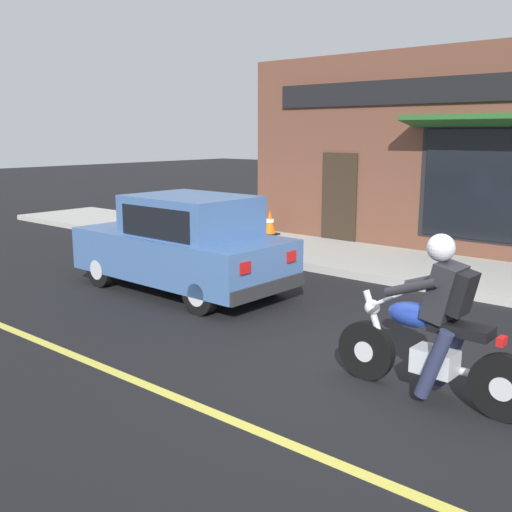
{
  "coord_description": "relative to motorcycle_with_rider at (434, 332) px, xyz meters",
  "views": [
    {
      "loc": [
        -5.44,
        -2.86,
        2.52
      ],
      "look_at": [
        0.41,
        2.08,
        0.95
      ],
      "focal_mm": 42.0,
      "sensor_mm": 36.0,
      "label": 1
    }
  ],
  "objects": [
    {
      "name": "lane_stripe",
      "position": [
        -1.59,
        3.66,
        -0.67
      ],
      "size": [
        0.12,
        19.8,
        0.01
      ],
      "primitive_type": "cube",
      "color": "#D1C64C",
      "rests_on": "ground"
    },
    {
      "name": "motorcycle_with_rider",
      "position": [
        0.0,
        0.0,
        0.0
      ],
      "size": [
        0.56,
        2.02,
        1.62
      ],
      "color": "black",
      "rests_on": "ground"
    },
    {
      "name": "sidewalk_curb",
      "position": [
        4.99,
        3.66,
        -0.61
      ],
      "size": [
        2.6,
        22.0,
        0.14
      ],
      "primitive_type": "cube",
      "color": "#ADAAA3",
      "rests_on": "ground"
    },
    {
      "name": "storefront_building",
      "position": [
        6.52,
        2.05,
        1.43
      ],
      "size": [
        1.25,
        10.74,
        4.2
      ],
      "color": "brown",
      "rests_on": "ground"
    },
    {
      "name": "ground_plane",
      "position": [
        0.21,
        0.66,
        -0.68
      ],
      "size": [
        80.0,
        80.0,
        0.0
      ],
      "primitive_type": "plane",
      "color": "black"
    },
    {
      "name": "car_hatchback",
      "position": [
        1.24,
        4.78,
        0.09
      ],
      "size": [
        1.7,
        3.81,
        1.57
      ],
      "color": "black",
      "rests_on": "ground"
    },
    {
      "name": "traffic_cone",
      "position": [
        5.78,
        6.67,
        -0.25
      ],
      "size": [
        0.36,
        0.36,
        0.6
      ],
      "color": "black",
      "rests_on": "sidewalk_curb"
    }
  ]
}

